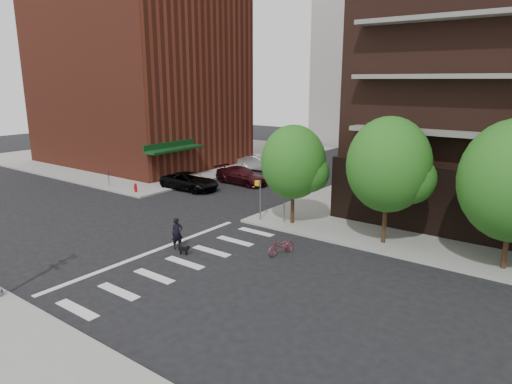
% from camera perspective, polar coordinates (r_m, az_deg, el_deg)
% --- Properties ---
extents(ground, '(120.00, 120.00, 0.00)m').
position_cam_1_polar(ground, '(25.61, -13.65, -7.06)').
color(ground, black).
rests_on(ground, ground).
extents(sidewalk_nw, '(31.00, 33.00, 0.15)m').
position_cam_1_polar(sidewalk_nw, '(58.56, -11.39, 4.84)').
color(sidewalk_nw, gray).
rests_on(sidewalk_nw, ground).
extents(crosswalk, '(3.85, 13.00, 0.01)m').
position_cam_1_polar(crosswalk, '(24.04, -10.24, -8.27)').
color(crosswalk, silver).
rests_on(crosswalk, ground).
extents(midrise_nw, '(21.40, 15.50, 20.00)m').
position_cam_1_polar(midrise_nw, '(52.43, -14.65, 14.70)').
color(midrise_nw, maroon).
rests_on(midrise_nw, sidewalk_nw).
extents(tree_a, '(4.00, 4.00, 5.90)m').
position_cam_1_polar(tree_a, '(28.16, 4.69, 3.74)').
color(tree_a, '#301E11').
rests_on(tree_a, sidewalk_ne).
extents(tree_b, '(4.50, 4.50, 6.65)m').
position_cam_1_polar(tree_b, '(25.45, 16.23, 3.29)').
color(tree_b, '#301E11').
rests_on(tree_b, sidewalk_ne).
extents(pedestrian_signal, '(2.18, 0.67, 2.60)m').
position_cam_1_polar(pedestrian_signal, '(29.07, 1.19, -0.32)').
color(pedestrian_signal, slate).
rests_on(pedestrian_signal, sidewalk_ne).
extents(fire_hydrant, '(0.24, 0.24, 0.73)m').
position_cam_1_polar(fire_hydrant, '(38.01, -14.83, 0.58)').
color(fire_hydrant, '#A50C0C').
rests_on(fire_hydrant, sidewalk_nw).
extents(parking_meter, '(0.10, 0.08, 1.32)m').
position_cam_1_polar(parking_meter, '(40.68, -17.95, 1.81)').
color(parking_meter, black).
rests_on(parking_meter, sidewalk_nw).
extents(parked_car_black, '(2.66, 5.30, 1.44)m').
position_cam_1_polar(parked_car_black, '(38.52, -8.30, 1.33)').
color(parked_car_black, black).
rests_on(parked_car_black, ground).
extents(parked_car_maroon, '(2.39, 5.24, 1.49)m').
position_cam_1_polar(parked_car_maroon, '(40.28, -1.85, 2.06)').
color(parked_car_maroon, '#3E1016').
rests_on(parked_car_maroon, ground).
extents(parked_car_silver, '(1.72, 4.72, 1.55)m').
position_cam_1_polar(parked_car_silver, '(46.15, 0.46, 3.62)').
color(parked_car_silver, silver).
rests_on(parked_car_silver, ground).
extents(scooter, '(1.04, 1.86, 0.92)m').
position_cam_1_polar(scooter, '(24.13, 3.17, -6.81)').
color(scooter, '#9B2F44').
rests_on(scooter, ground).
extents(dog_walker, '(0.74, 0.62, 1.74)m').
position_cam_1_polar(dog_walker, '(25.17, -9.81, -5.13)').
color(dog_walker, black).
rests_on(dog_walker, ground).
extents(dog, '(0.61, 0.33, 0.51)m').
position_cam_1_polar(dog, '(24.45, -9.00, -7.04)').
color(dog, black).
rests_on(dog, ground).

